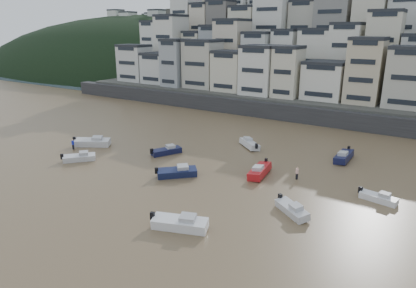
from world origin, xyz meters
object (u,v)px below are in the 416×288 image
Objects in this scene: boat_j at (79,157)px; boat_k at (92,141)px; boat_f at (166,150)px; boat_a at (180,221)px; boat_e at (260,169)px; person_pink at (297,173)px; boat_d at (379,196)px; person_blue at (73,144)px; boat_c at (177,171)px; boat_h at (250,143)px; boat_i at (344,155)px; boat_b at (292,208)px.

boat_j is 7.48m from boat_k.
boat_k is (-13.35, -3.53, 0.16)m from boat_f.
boat_a reaches higher than boat_e.
boat_d is at bearing -7.08° from person_pink.
boat_d is 2.61× the size of person_pink.
person_blue reaches higher than boat_d.
boat_e is at bearing -163.97° from person_pink.
person_pink reaches higher than boat_e.
boat_d is (24.41, 6.67, -0.18)m from boat_c.
boat_f is 21.30m from person_pink.
boat_a is 28.61m from boat_h.
boat_k is at bearing 135.12° from boat_a.
boat_i is at bearing -15.02° from boat_j.
boat_e is at bearing 11.72° from person_blue.
boat_e is at bearing -27.49° from boat_j.
boat_e is at bearing -63.46° from boat_f.
boat_f is 27.65m from boat_i.
person_blue is at bearing -63.80° from boat_i.
boat_h is 29.62m from person_blue.
person_pink is (-3.47, -11.06, 0.04)m from boat_i.
boat_j is at bearing 146.58° from boat_c.
boat_e is 1.08× the size of boat_h.
boat_h is (9.67, 10.43, 0.05)m from boat_f.
boat_f is 3.07× the size of person_pink.
boat_c is 16.62m from boat_j.
boat_c reaches higher than boat_j.
boat_k reaches higher than boat_e.
boat_a is 32.35m from boat_k.
boat_j is (-24.96, 7.80, -0.14)m from boat_a.
boat_c is 20.78m from boat_k.
boat_f is (-24.20, 8.41, 0.03)m from boat_b.
boat_h is (-21.94, 10.41, 0.16)m from boat_d.
boat_c is 1.29× the size of boat_d.
person_blue is (-38.83, 1.89, 0.17)m from boat_b.
boat_i is (24.73, 12.37, 0.10)m from boat_f.
boat_f is at bearing -1.37° from boat_j.
boat_i reaches higher than boat_c.
boat_b is 0.90× the size of boat_h.
person_pink reaches higher than boat_j.
boat_f is at bearing -169.50° from boat_d.
boat_d is 0.69× the size of boat_k.
boat_a is 23.60m from boat_f.
person_pink is at bearing -28.20° from boat_j.
person_blue is at bearing 140.87° from boat_a.
boat_h is 0.87× the size of boat_k.
boat_a is 17.45m from boat_e.
boat_j is at bearing -30.14° from person_blue.
boat_b is 2.94× the size of person_blue.
boat_j is 32.33m from person_pink.
boat_k is 3.76× the size of person_blue.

